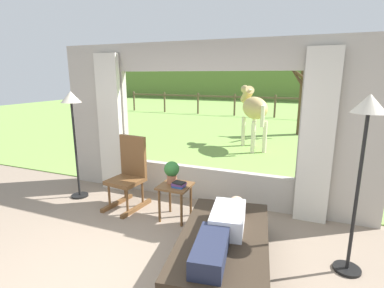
% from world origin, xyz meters
% --- Properties ---
extents(ground_plane, '(12.00, 12.00, 0.00)m').
position_xyz_m(ground_plane, '(0.00, 0.00, 0.00)').
color(ground_plane, gray).
extents(back_wall_with_window, '(5.20, 0.12, 2.55)m').
position_xyz_m(back_wall_with_window, '(0.00, 2.26, 1.25)').
color(back_wall_with_window, '#ADA599').
rests_on(back_wall_with_window, ground_plane).
extents(curtain_panel_left, '(0.44, 0.10, 2.40)m').
position_xyz_m(curtain_panel_left, '(-1.69, 2.12, 1.20)').
color(curtain_panel_left, beige).
rests_on(curtain_panel_left, ground_plane).
extents(curtain_panel_right, '(0.44, 0.10, 2.40)m').
position_xyz_m(curtain_panel_right, '(1.69, 2.12, 1.20)').
color(curtain_panel_right, beige).
rests_on(curtain_panel_right, ground_plane).
extents(outdoor_pasture_lawn, '(36.00, 21.68, 0.02)m').
position_xyz_m(outdoor_pasture_lawn, '(0.00, 13.16, 0.01)').
color(outdoor_pasture_lawn, '#759E47').
rests_on(outdoor_pasture_lawn, ground_plane).
extents(distant_hill_ridge, '(36.00, 2.00, 2.40)m').
position_xyz_m(distant_hill_ridge, '(0.00, 23.00, 1.20)').
color(distant_hill_ridge, '#5C7837').
rests_on(distant_hill_ridge, ground_plane).
extents(recliner_sofa, '(1.15, 1.82, 0.42)m').
position_xyz_m(recliner_sofa, '(0.85, 0.58, 0.22)').
color(recliner_sofa, black).
rests_on(recliner_sofa, ground_plane).
extents(reclining_person, '(0.43, 1.44, 0.22)m').
position_xyz_m(reclining_person, '(0.85, 0.53, 0.52)').
color(reclining_person, silver).
rests_on(reclining_person, recliner_sofa).
extents(rocking_chair, '(0.54, 0.73, 1.12)m').
position_xyz_m(rocking_chair, '(-0.98, 1.60, 0.55)').
color(rocking_chair, brown).
rests_on(rocking_chair, ground_plane).
extents(side_table, '(0.44, 0.44, 0.52)m').
position_xyz_m(side_table, '(-0.12, 1.45, 0.43)').
color(side_table, brown).
rests_on(side_table, ground_plane).
extents(potted_plant, '(0.22, 0.22, 0.32)m').
position_xyz_m(potted_plant, '(-0.20, 1.51, 0.70)').
color(potted_plant, '#9E6042').
rests_on(potted_plant, side_table).
extents(book_stack, '(0.19, 0.16, 0.08)m').
position_xyz_m(book_stack, '(-0.03, 1.39, 0.56)').
color(book_stack, '#23478C').
rests_on(book_stack, side_table).
extents(floor_lamp_left, '(0.32, 0.32, 1.79)m').
position_xyz_m(floor_lamp_left, '(-1.99, 1.56, 1.45)').
color(floor_lamp_left, black).
rests_on(floor_lamp_left, ground_plane).
extents(floor_lamp_right, '(0.32, 0.32, 1.87)m').
position_xyz_m(floor_lamp_right, '(2.08, 1.07, 1.51)').
color(floor_lamp_right, black).
rests_on(floor_lamp_right, ground_plane).
extents(horse, '(1.21, 1.73, 1.73)m').
position_xyz_m(horse, '(0.14, 6.03, 1.16)').
color(horse, tan).
rests_on(horse, outdoor_pasture_lawn).
extents(pasture_tree, '(1.20, 1.16, 2.90)m').
position_xyz_m(pasture_tree, '(1.37, 8.65, 1.36)').
color(pasture_tree, '#4C3823').
rests_on(pasture_tree, outdoor_pasture_lawn).
extents(pasture_fence_line, '(16.10, 0.10, 1.10)m').
position_xyz_m(pasture_fence_line, '(0.00, 12.66, 0.74)').
color(pasture_fence_line, brown).
rests_on(pasture_fence_line, outdoor_pasture_lawn).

